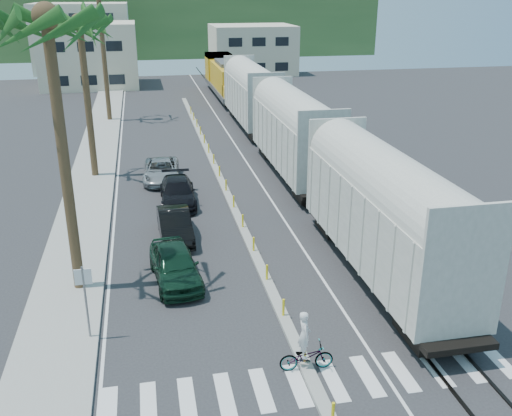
# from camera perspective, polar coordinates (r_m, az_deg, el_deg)

# --- Properties ---
(ground) EXTENTS (140.00, 140.00, 0.00)m
(ground) POSITION_cam_1_polar(r_m,az_deg,el_deg) (21.13, 4.08, -13.79)
(ground) COLOR #28282B
(ground) RESTS_ON ground
(sidewalk) EXTENTS (3.00, 90.00, 0.15)m
(sidewalk) POSITION_cam_1_polar(r_m,az_deg,el_deg) (43.50, -15.79, 4.30)
(sidewalk) COLOR gray
(sidewalk) RESTS_ON ground
(rails) EXTENTS (1.56, 100.00, 0.06)m
(rails) POSITION_cam_1_polar(r_m,az_deg,el_deg) (47.28, 1.03, 6.37)
(rails) COLOR black
(rails) RESTS_ON ground
(median) EXTENTS (0.45, 60.00, 0.85)m
(median) POSITION_cam_1_polar(r_m,az_deg,el_deg) (38.83, -3.66, 3.10)
(median) COLOR gray
(median) RESTS_ON ground
(crosswalk) EXTENTS (14.00, 2.20, 0.01)m
(crosswalk) POSITION_cam_1_polar(r_m,az_deg,el_deg) (19.59, 5.68, -17.03)
(crosswalk) COLOR silver
(crosswalk) RESTS_ON ground
(lane_markings) EXTENTS (9.42, 90.00, 0.01)m
(lane_markings) POSITION_cam_1_polar(r_m,az_deg,el_deg) (43.45, -7.40, 4.82)
(lane_markings) COLOR silver
(lane_markings) RESTS_ON ground
(freight_train) EXTENTS (3.00, 60.94, 5.85)m
(freight_train) POSITION_cam_1_polar(r_m,az_deg,el_deg) (43.98, 1.84, 9.08)
(freight_train) COLOR #B2B0A3
(freight_train) RESTS_ON ground
(palm_trees) EXTENTS (3.50, 37.20, 13.75)m
(palm_trees) POSITION_cam_1_polar(r_m,az_deg,el_deg) (39.51, -16.99, 18.43)
(palm_trees) COLOR brown
(palm_trees) RESTS_ON ground
(street_sign) EXTENTS (0.60, 0.08, 3.00)m
(street_sign) POSITION_cam_1_polar(r_m,az_deg,el_deg) (21.36, -16.74, -8.10)
(street_sign) COLOR slate
(street_sign) RESTS_ON ground
(buildings) EXTENTS (38.00, 27.00, 10.00)m
(buildings) POSITION_cam_1_polar(r_m,az_deg,el_deg) (88.66, -12.83, 15.64)
(buildings) COLOR beige
(buildings) RESTS_ON ground
(hillside) EXTENTS (80.00, 20.00, 12.00)m
(hillside) POSITION_cam_1_polar(r_m,az_deg,el_deg) (116.91, -9.44, 17.88)
(hillside) COLOR #385628
(hillside) RESTS_ON ground
(car_lead) EXTENTS (2.86, 5.09, 1.60)m
(car_lead) POSITION_cam_1_polar(r_m,az_deg,el_deg) (25.24, -8.10, -5.63)
(car_lead) COLOR black
(car_lead) RESTS_ON ground
(car_second) EXTENTS (1.91, 4.64, 1.49)m
(car_second) POSITION_cam_1_polar(r_m,az_deg,el_deg) (29.46, -8.12, -1.71)
(car_second) COLOR black
(car_second) RESTS_ON ground
(car_third) EXTENTS (2.25, 5.11, 1.46)m
(car_third) POSITION_cam_1_polar(r_m,az_deg,el_deg) (34.26, -7.84, 1.58)
(car_third) COLOR black
(car_third) RESTS_ON ground
(car_rear) EXTENTS (2.92, 5.30, 1.39)m
(car_rear) POSITION_cam_1_polar(r_m,az_deg,el_deg) (38.70, -9.44, 3.74)
(car_rear) COLOR #9EA1A3
(car_rear) RESTS_ON ground
(cyclist) EXTENTS (0.83, 1.90, 2.23)m
(cyclist) POSITION_cam_1_polar(r_m,az_deg,el_deg) (19.75, 5.01, -14.07)
(cyclist) COLOR #9EA0A5
(cyclist) RESTS_ON ground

